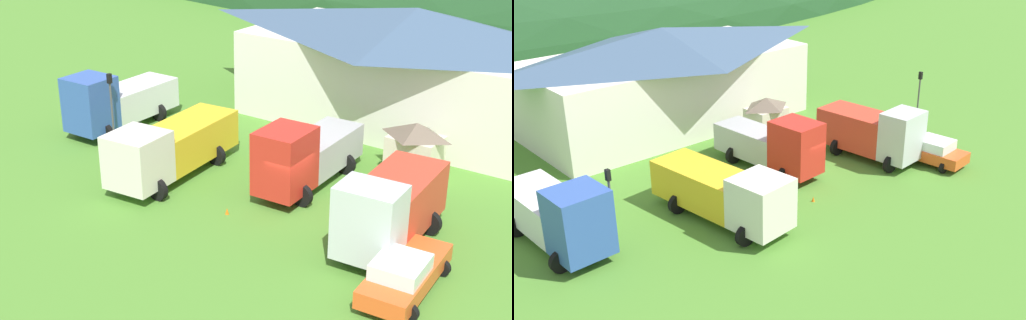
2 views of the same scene
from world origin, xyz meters
TOP-DOWN VIEW (x-y plane):
  - ground_plane at (0.00, 0.00)m, footprint 200.00×200.00m
  - depot_building at (-1.10, 14.02)m, footprint 21.47×10.47m
  - play_shed_cream at (2.53, 6.98)m, footprint 2.77×2.20m
  - box_truck_blue at (-14.87, 2.51)m, footprint 3.41×7.58m
  - heavy_rig_striped at (-7.39, -0.81)m, footprint 3.81×8.55m
  - crane_truck_red at (-1.16, 2.16)m, footprint 3.23×7.66m
  - tow_truck_silver at (4.90, -0.64)m, footprint 3.63×6.91m
  - service_pickup_orange at (7.00, -3.41)m, footprint 2.69×5.38m
  - traffic_light_west at (-13.10, 0.60)m, footprint 0.20×0.32m
  - traffic_cone_near_pickup at (-2.41, -2.37)m, footprint 0.36×0.36m

SIDE VIEW (x-z plane):
  - ground_plane at x=0.00m, z-range 0.00..0.00m
  - traffic_cone_near_pickup at x=-2.41m, z-range -0.31..0.31m
  - service_pickup_orange at x=7.00m, z-range 0.00..1.66m
  - play_shed_cream at x=2.53m, z-range 0.04..2.89m
  - heavy_rig_striped at x=-7.39m, z-range 0.07..3.26m
  - crane_truck_red at x=-1.16m, z-range -0.05..3.60m
  - box_truck_blue at x=-14.87m, z-range -0.08..3.66m
  - tow_truck_silver at x=4.90m, z-range 0.03..3.66m
  - traffic_light_west at x=-13.10m, z-range 0.48..4.70m
  - depot_building at x=-1.10m, z-range 0.11..7.28m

